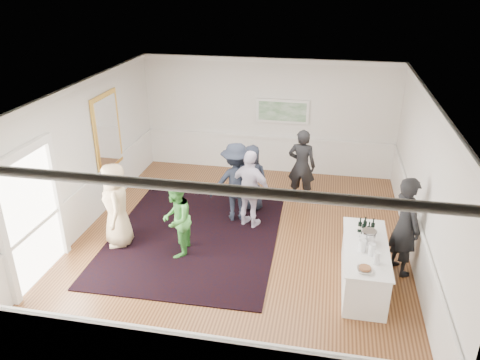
% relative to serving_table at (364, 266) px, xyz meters
% --- Properties ---
extents(floor, '(8.00, 8.00, 0.00)m').
position_rel_serving_table_xyz_m(floor, '(-2.49, 1.05, -0.42)').
color(floor, brown).
rests_on(floor, ground).
extents(ceiling, '(7.00, 8.00, 0.02)m').
position_rel_serving_table_xyz_m(ceiling, '(-2.49, 1.05, 2.78)').
color(ceiling, white).
rests_on(ceiling, wall_back).
extents(wall_left, '(0.02, 8.00, 3.20)m').
position_rel_serving_table_xyz_m(wall_left, '(-5.99, 1.05, 1.18)').
color(wall_left, white).
rests_on(wall_left, floor).
extents(wall_right, '(0.02, 8.00, 3.20)m').
position_rel_serving_table_xyz_m(wall_right, '(1.01, 1.05, 1.18)').
color(wall_right, white).
rests_on(wall_right, floor).
extents(wall_back, '(7.00, 0.02, 3.20)m').
position_rel_serving_table_xyz_m(wall_back, '(-2.49, 5.05, 1.18)').
color(wall_back, white).
rests_on(wall_back, floor).
extents(wall_front, '(7.00, 0.02, 3.20)m').
position_rel_serving_table_xyz_m(wall_front, '(-2.49, -2.95, 1.18)').
color(wall_front, white).
rests_on(wall_front, floor).
extents(wainscoting, '(7.00, 8.00, 1.00)m').
position_rel_serving_table_xyz_m(wainscoting, '(-2.49, 1.05, 0.08)').
color(wainscoting, white).
rests_on(wainscoting, floor).
extents(mirror, '(0.05, 1.25, 1.85)m').
position_rel_serving_table_xyz_m(mirror, '(-5.94, 2.35, 1.38)').
color(mirror, '#F3B947').
rests_on(mirror, wall_left).
extents(doorway, '(0.10, 1.78, 2.56)m').
position_rel_serving_table_xyz_m(doorway, '(-5.93, -0.85, 1.00)').
color(doorway, white).
rests_on(doorway, wall_left).
extents(landscape_painting, '(1.44, 0.06, 0.66)m').
position_rel_serving_table_xyz_m(landscape_painting, '(-2.09, 5.00, 1.36)').
color(landscape_painting, white).
rests_on(landscape_painting, wall_back).
extents(area_rug, '(3.64, 4.73, 0.02)m').
position_rel_serving_table_xyz_m(area_rug, '(-3.51, 1.15, -0.41)').
color(area_rug, black).
rests_on(area_rug, floor).
extents(serving_table, '(0.78, 2.05, 0.83)m').
position_rel_serving_table_xyz_m(serving_table, '(0.00, 0.00, 0.00)').
color(serving_table, white).
rests_on(serving_table, floor).
extents(bartender, '(0.76, 0.85, 1.96)m').
position_rel_serving_table_xyz_m(bartender, '(0.71, 0.61, 0.56)').
color(bartender, black).
rests_on(bartender, floor).
extents(guest_tan, '(0.90, 1.05, 1.81)m').
position_rel_serving_table_xyz_m(guest_tan, '(-4.97, 0.49, 0.49)').
color(guest_tan, tan).
rests_on(guest_tan, floor).
extents(guest_green, '(0.67, 0.83, 1.59)m').
position_rel_serving_table_xyz_m(guest_green, '(-3.64, 0.35, 0.38)').
color(guest_green, green).
rests_on(guest_green, floor).
extents(guest_lilac, '(1.14, 0.80, 1.80)m').
position_rel_serving_table_xyz_m(guest_lilac, '(-2.40, 1.76, 0.48)').
color(guest_lilac, silver).
rests_on(guest_lilac, floor).
extents(guest_dark_a, '(1.36, 1.05, 1.85)m').
position_rel_serving_table_xyz_m(guest_dark_a, '(-2.77, 2.02, 0.51)').
color(guest_dark_a, black).
rests_on(guest_dark_a, floor).
extents(guest_dark_b, '(0.73, 0.53, 1.86)m').
position_rel_serving_table_xyz_m(guest_dark_b, '(-1.39, 3.27, 0.51)').
color(guest_dark_b, black).
rests_on(guest_dark_b, floor).
extents(guest_navy, '(0.83, 0.59, 1.61)m').
position_rel_serving_table_xyz_m(guest_navy, '(-2.53, 2.60, 0.39)').
color(guest_navy, black).
rests_on(guest_navy, floor).
extents(wine_bottles, '(0.31, 0.25, 0.31)m').
position_rel_serving_table_xyz_m(wine_bottles, '(0.00, 0.47, 0.57)').
color(wine_bottles, black).
rests_on(wine_bottles, serving_table).
extents(juice_pitchers, '(0.33, 0.57, 0.24)m').
position_rel_serving_table_xyz_m(juice_pitchers, '(0.01, -0.26, 0.53)').
color(juice_pitchers, '#72B540').
rests_on(juice_pitchers, serving_table).
extents(ice_bucket, '(0.26, 0.26, 0.25)m').
position_rel_serving_table_xyz_m(ice_bucket, '(0.03, 0.13, 0.53)').
color(ice_bucket, silver).
rests_on(ice_bucket, serving_table).
extents(nut_bowl, '(0.27, 0.27, 0.08)m').
position_rel_serving_table_xyz_m(nut_bowl, '(-0.07, -0.77, 0.45)').
color(nut_bowl, white).
rests_on(nut_bowl, serving_table).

